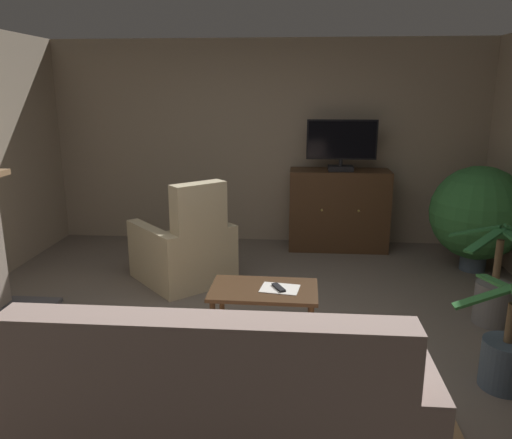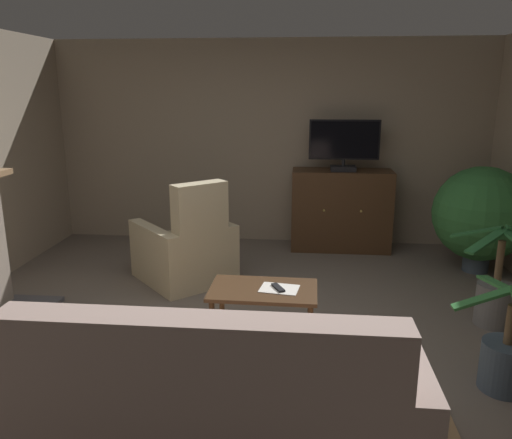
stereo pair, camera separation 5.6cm
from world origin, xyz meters
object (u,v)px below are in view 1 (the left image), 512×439
tv_cabinet (338,212)px  cat (59,349)px  coffee_table (264,295)px  potted_plant_tall_palm_by_window (505,358)px  tv_remote (279,288)px  potted_plant_leafy_by_curtain (478,214)px  armchair_by_fireplace (185,251)px  sofa_floral (216,405)px  potted_plant_on_hearth_side (494,296)px  folded_newspaper (280,289)px  television (342,144)px

tv_cabinet → cat: (-2.26, -2.96, -0.37)m
coffee_table → potted_plant_tall_palm_by_window: size_ratio=0.83×
tv_remote → potted_plant_leafy_by_curtain: size_ratio=0.14×
armchair_by_fireplace → potted_plant_tall_palm_by_window: size_ratio=1.17×
cat → sofa_floral: bearing=-33.5°
tv_cabinet → cat: size_ratio=2.21×
armchair_by_fireplace → potted_plant_leafy_by_curtain: 3.21m
tv_cabinet → cat: tv_cabinet is taller
potted_plant_leafy_by_curtain → potted_plant_on_hearth_side: (-0.28, -1.36, -0.40)m
sofa_floral → cat: 1.59m
tv_cabinet → potted_plant_tall_palm_by_window: (0.89, -3.02, -0.27)m
tv_cabinet → folded_newspaper: 2.54m
tv_remote → cat: (-1.60, -0.51, -0.33)m
folded_newspaper → cat: folded_newspaper is taller
armchair_by_fireplace → potted_plant_tall_palm_by_window: 3.12m
sofa_floral → television: bearing=75.9°
television → cat: bearing=-127.9°
television → potted_plant_leafy_by_curtain: television is taller
folded_newspaper → armchair_by_fireplace: bearing=139.9°
potted_plant_leafy_by_curtain → coffee_table: bearing=-141.6°
folded_newspaper → potted_plant_tall_palm_by_window: 1.66m
tv_cabinet → potted_plant_leafy_by_curtain: 1.62m
tv_remote → potted_plant_leafy_by_curtain: bearing=-76.6°
sofa_floral → armchair_by_fireplace: (-0.74, 2.57, 0.01)m
sofa_floral → cat: bearing=146.5°
tv_cabinet → sofa_floral: tv_cabinet is taller
sofa_floral → potted_plant_tall_palm_by_window: 2.02m
folded_newspaper → potted_plant_leafy_by_curtain: potted_plant_leafy_by_curtain is taller
tv_cabinet → sofa_floral: 3.95m
television → coffee_table: bearing=-108.0°
potted_plant_on_hearth_side → television: bearing=120.6°
tv_cabinet → potted_plant_on_hearth_side: bearing=-60.0°
sofa_floral → cat: (-1.31, 0.87, -0.21)m
armchair_by_fireplace → potted_plant_tall_palm_by_window: bearing=-34.3°
tv_cabinet → sofa_floral: size_ratio=0.55×
television → folded_newspaper: (-0.65, -2.40, -0.90)m
potted_plant_leafy_by_curtain → sofa_floral: bearing=-127.3°
armchair_by_fireplace → cat: size_ratio=2.20×
coffee_table → sofa_floral: 1.39m
tv_cabinet → coffee_table: (-0.78, -2.45, -0.11)m
tv_cabinet → coffee_table: size_ratio=1.41×
folded_newspaper → cat: size_ratio=0.54×
coffee_table → potted_plant_leafy_by_curtain: potted_plant_leafy_by_curtain is taller
potted_plant_leafy_by_curtain → tv_cabinet: bearing=155.0°
television → potted_plant_leafy_by_curtain: size_ratio=0.72×
sofa_floral → armchair_by_fireplace: 2.67m
television → potted_plant_on_hearth_side: 2.54m
tv_cabinet → armchair_by_fireplace: bearing=-143.1°
tv_remote → sofa_floral: size_ratio=0.08×
television → coffee_table: television is taller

